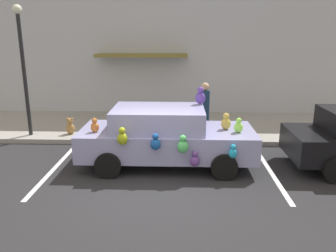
% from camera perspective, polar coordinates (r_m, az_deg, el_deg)
% --- Properties ---
extents(ground_plane, '(60.00, 60.00, 0.00)m').
position_cam_1_polar(ground_plane, '(7.87, -2.40, -10.22)').
color(ground_plane, '#262628').
extents(sidewalk, '(24.00, 4.00, 0.15)m').
position_cam_1_polar(sidewalk, '(12.54, -0.67, -0.02)').
color(sidewalk, gray).
rests_on(sidewalk, ground).
extents(storefront_building, '(24.00, 1.25, 6.40)m').
position_cam_1_polar(storefront_building, '(14.24, -0.34, 14.52)').
color(storefront_building, '#B2B7C1').
rests_on(storefront_building, ground).
extents(parking_stripe_front, '(0.12, 3.60, 0.01)m').
position_cam_1_polar(parking_stripe_front, '(9.06, 16.83, -7.34)').
color(parking_stripe_front, silver).
rests_on(parking_stripe_front, ground).
extents(parking_stripe_rear, '(0.12, 3.60, 0.01)m').
position_cam_1_polar(parking_stripe_rear, '(9.34, -18.56, -6.79)').
color(parking_stripe_rear, silver).
rests_on(parking_stripe_rear, ground).
extents(plush_covered_car, '(4.49, 2.13, 2.02)m').
position_cam_1_polar(plush_covered_car, '(8.88, -0.48, -1.67)').
color(plush_covered_car, '#8F8EBE').
rests_on(plush_covered_car, ground).
extents(teddy_bear_on_sidewalk, '(0.29, 0.24, 0.56)m').
position_cam_1_polar(teddy_bear_on_sidewalk, '(11.70, -16.08, -0.07)').
color(teddy_bear_on_sidewalk, '#9E723D').
rests_on(teddy_bear_on_sidewalk, sidewalk).
extents(street_lamp_post, '(0.28, 0.28, 4.08)m').
position_cam_1_polar(street_lamp_post, '(11.69, -23.20, 10.38)').
color(street_lamp_post, black).
rests_on(street_lamp_post, sidewalk).
extents(pedestrian_near_shopfront, '(0.30, 0.30, 1.75)m').
position_cam_1_polar(pedestrian_near_shopfront, '(10.89, 6.14, 2.48)').
color(pedestrian_near_shopfront, '#172D43').
rests_on(pedestrian_near_shopfront, sidewalk).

